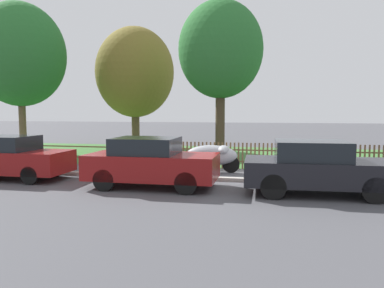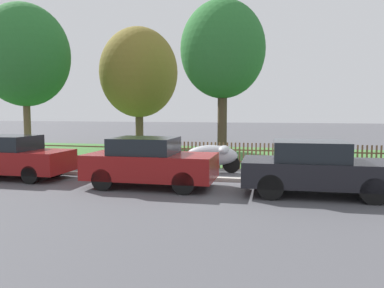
{
  "view_description": "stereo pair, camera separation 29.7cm",
  "coord_description": "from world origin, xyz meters",
  "px_view_note": "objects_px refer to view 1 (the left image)",
  "views": [
    {
      "loc": [
        -0.14,
        -11.72,
        2.25
      ],
      "look_at": [
        -2.81,
        0.95,
        1.1
      ],
      "focal_mm": 35.0,
      "sensor_mm": 36.0,
      "label": 1
    },
    {
      "loc": [
        0.15,
        -11.66,
        2.25
      ],
      "look_at": [
        -2.81,
        0.95,
        1.1
      ],
      "focal_mm": 35.0,
      "sensor_mm": 36.0,
      "label": 2
    }
  ],
  "objects_px": {
    "tree_behind_motorcycle": "(135,73)",
    "parked_car_red_compact": "(317,167)",
    "parked_car_black_saloon": "(10,157)",
    "parked_car_navy_estate": "(151,162)",
    "tree_nearest_kerb": "(20,55)",
    "tree_mid_park": "(221,50)",
    "covered_motorcycle": "(213,155)"
  },
  "relations": [
    {
      "from": "parked_car_navy_estate",
      "to": "tree_behind_motorcycle",
      "type": "height_order",
      "value": "tree_behind_motorcycle"
    },
    {
      "from": "tree_behind_motorcycle",
      "to": "parked_car_red_compact",
      "type": "bearing_deg",
      "value": -49.79
    },
    {
      "from": "parked_car_navy_estate",
      "to": "tree_nearest_kerb",
      "type": "relative_size",
      "value": 0.49
    },
    {
      "from": "parked_car_black_saloon",
      "to": "parked_car_navy_estate",
      "type": "xyz_separation_m",
      "value": [
        5.0,
        -0.32,
        0.03
      ]
    },
    {
      "from": "tree_nearest_kerb",
      "to": "tree_mid_park",
      "type": "bearing_deg",
      "value": -2.56
    },
    {
      "from": "tree_behind_motorcycle",
      "to": "tree_mid_park",
      "type": "xyz_separation_m",
      "value": [
        5.69,
        -4.3,
        0.45
      ]
    },
    {
      "from": "parked_car_red_compact",
      "to": "tree_mid_park",
      "type": "height_order",
      "value": "tree_mid_park"
    },
    {
      "from": "parked_car_black_saloon",
      "to": "tree_behind_motorcycle",
      "type": "bearing_deg",
      "value": 86.83
    },
    {
      "from": "tree_nearest_kerb",
      "to": "tree_behind_motorcycle",
      "type": "distance_m",
      "value": 6.22
    },
    {
      "from": "tree_nearest_kerb",
      "to": "tree_mid_park",
      "type": "distance_m",
      "value": 10.57
    },
    {
      "from": "parked_car_red_compact",
      "to": "tree_nearest_kerb",
      "type": "relative_size",
      "value": 0.51
    },
    {
      "from": "parked_car_navy_estate",
      "to": "tree_nearest_kerb",
      "type": "distance_m",
      "value": 12.54
    },
    {
      "from": "parked_car_navy_estate",
      "to": "tree_behind_motorcycle",
      "type": "bearing_deg",
      "value": 111.94
    },
    {
      "from": "parked_car_black_saloon",
      "to": "parked_car_navy_estate",
      "type": "bearing_deg",
      "value": -4.31
    },
    {
      "from": "parked_car_navy_estate",
      "to": "parked_car_red_compact",
      "type": "xyz_separation_m",
      "value": [
        4.66,
        0.0,
        -0.0
      ]
    },
    {
      "from": "parked_car_black_saloon",
      "to": "covered_motorcycle",
      "type": "bearing_deg",
      "value": 22.51
    },
    {
      "from": "parked_car_navy_estate",
      "to": "tree_mid_park",
      "type": "relative_size",
      "value": 0.53
    },
    {
      "from": "covered_motorcycle",
      "to": "tree_nearest_kerb",
      "type": "height_order",
      "value": "tree_nearest_kerb"
    },
    {
      "from": "parked_car_navy_estate",
      "to": "covered_motorcycle",
      "type": "bearing_deg",
      "value": 65.13
    },
    {
      "from": "parked_car_black_saloon",
      "to": "covered_motorcycle",
      "type": "distance_m",
      "value": 6.92
    },
    {
      "from": "tree_nearest_kerb",
      "to": "tree_mid_park",
      "type": "relative_size",
      "value": 1.09
    },
    {
      "from": "parked_car_black_saloon",
      "to": "parked_car_red_compact",
      "type": "xyz_separation_m",
      "value": [
        9.66,
        -0.32,
        0.02
      ]
    },
    {
      "from": "parked_car_black_saloon",
      "to": "parked_car_red_compact",
      "type": "relative_size",
      "value": 0.98
    },
    {
      "from": "tree_nearest_kerb",
      "to": "tree_behind_motorcycle",
      "type": "bearing_deg",
      "value": 38.16
    },
    {
      "from": "parked_car_red_compact",
      "to": "tree_behind_motorcycle",
      "type": "relative_size",
      "value": 0.55
    },
    {
      "from": "parked_car_navy_estate",
      "to": "parked_car_red_compact",
      "type": "height_order",
      "value": "parked_car_navy_estate"
    },
    {
      "from": "tree_nearest_kerb",
      "to": "tree_mid_park",
      "type": "height_order",
      "value": "tree_nearest_kerb"
    },
    {
      "from": "covered_motorcycle",
      "to": "parked_car_navy_estate",
      "type": "bearing_deg",
      "value": -115.27
    },
    {
      "from": "covered_motorcycle",
      "to": "tree_mid_park",
      "type": "height_order",
      "value": "tree_mid_park"
    },
    {
      "from": "covered_motorcycle",
      "to": "tree_behind_motorcycle",
      "type": "distance_m",
      "value": 10.54
    },
    {
      "from": "parked_car_black_saloon",
      "to": "covered_motorcycle",
      "type": "relative_size",
      "value": 1.88
    },
    {
      "from": "parked_car_red_compact",
      "to": "tree_mid_park",
      "type": "relative_size",
      "value": 0.55
    }
  ]
}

